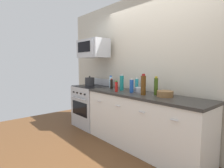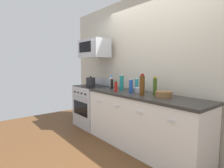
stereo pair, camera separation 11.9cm
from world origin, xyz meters
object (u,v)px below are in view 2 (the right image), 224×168
Objects in this scene: bottle_water_clear at (111,82)px; bottle_soy_sauce_dark at (112,84)px; range_oven at (93,105)px; bottle_wine_amber at (142,85)px; stockpot at (91,82)px; bowl_steel_prep at (139,90)px; bottle_olive_oil at (155,86)px; bottle_hot_sauce_red at (116,87)px; microwave at (94,49)px; bottle_sparkling_teal at (122,83)px; bottle_soda_blue at (131,86)px; bottle_dish_soap at (137,84)px; bowl_wooden_salad at (164,94)px.

bottle_water_clear reaches higher than bottle_soy_sauce_dark.
bottle_wine_amber reaches higher than range_oven.
range_oven is at bearing 90.00° from stockpot.
stockpot reaches higher than bowl_steel_prep.
bottle_olive_oil is 1.50× the size of bottle_hot_sauce_red.
stockpot is at bearing 178.97° from bottle_wine_amber.
bottle_wine_amber is (1.55, -0.13, -0.67)m from microwave.
bottle_sparkling_teal is 1.35× the size of stockpot.
bottle_wine_amber is (1.04, -0.22, 0.04)m from bottle_water_clear.
bottle_soda_blue is 0.76m from bottle_water_clear.
bottle_wine_amber is at bearing -11.85° from bottle_water_clear.
bottle_dish_soap is at bearing 147.81° from bowl_steel_prep.
bottle_wine_amber is at bearing -125.90° from bottle_olive_oil.
bottle_soy_sauce_dark is (0.65, -0.01, -0.73)m from microwave.
bottle_sparkling_teal is at bearing -2.75° from bottle_soy_sauce_dark.
bottle_wine_amber is (0.59, -0.10, 0.02)m from bottle_sparkling_teal.
microwave is at bearing 179.95° from bowl_wooden_salad.
microwave is 3.82× the size of bottle_hot_sauce_red.
range_oven is 0.85m from bottle_soy_sauce_dark.
bottle_dish_soap is at bearing 14.16° from stockpot.
bottle_hot_sauce_red is 1.00× the size of bowl_steel_prep.
bottle_water_clear reaches higher than range_oven.
microwave is 3.82× the size of bowl_steel_prep.
bottle_hot_sauce_red is (0.51, -0.31, -0.03)m from bottle_water_clear.
bottle_water_clear is at bearing 165.23° from bottle_sparkling_teal.
bottle_dish_soap is 1.05× the size of stockpot.
bottle_soy_sauce_dark is 0.65m from stockpot.
bottle_water_clear is at bearing -171.45° from bottle_dish_soap.
stockpot is at bearing -172.01° from bowl_steel_prep.
bottle_olive_oil is at bearing 21.26° from bottle_hot_sauce_red.
bottle_olive_oil is at bearing 1.36° from microwave.
bottle_dish_soap is at bearing 164.37° from bottle_olive_oil.
bottle_dish_soap is 1.21× the size of bowl_steel_prep.
bottle_soy_sauce_dark is at bearing 174.68° from bottle_soda_blue.
bottle_soy_sauce_dark reaches higher than bowl_wooden_salad.
bottle_wine_amber reaches higher than bottle_dish_soap.
bottle_hot_sauce_red is (-0.53, -0.09, -0.07)m from bottle_wine_amber.
bottle_sparkling_teal is 1.55× the size of bowl_steel_prep.
bottle_olive_oil is at bearing 2.89° from range_oven.
bowl_wooden_salad is at bearing 2.97° from stockpot.
bottle_sparkling_teal is (-0.18, -0.21, 0.03)m from bottle_dish_soap.
microwave reaches higher than bottle_dish_soap.
bottle_soda_blue is at bearing -12.20° from bottle_water_clear.
stockpot is (-0.50, -0.19, -0.02)m from bottle_water_clear.
bottle_sparkling_teal is 1.25× the size of bowl_wooden_salad.
bottle_sparkling_teal is at bearing -174.75° from bottle_olive_oil.
bowl_wooden_salad is 1.08× the size of stockpot.
bottle_soy_sauce_dark reaches higher than bowl_steel_prep.
bottle_wine_amber is 0.35m from bowl_wooden_salad.
bottle_soda_blue is 0.79× the size of bottle_sparkling_teal.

